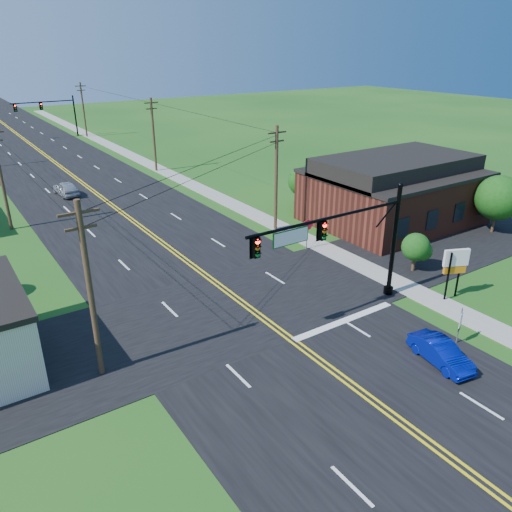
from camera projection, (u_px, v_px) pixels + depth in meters
ground at (386, 415)px, 22.08m from camera, size 260.00×260.00×0.00m
road_main at (74, 178)px, 60.26m from camera, size 16.00×220.00×0.04m
road_cross at (242, 305)px, 31.23m from camera, size 70.00×10.00×0.04m
sidewalk at (190, 183)px, 57.97m from camera, size 2.00×160.00×0.08m
signal_mast_main at (342, 240)px, 28.52m from camera, size 11.30×0.60×7.48m
signal_mast_far at (48, 111)px, 83.65m from camera, size 10.98×0.60×7.48m
brick_building at (393, 196)px, 45.10m from camera, size 14.20×11.20×4.70m
utility_pole_left_a at (90, 289)px, 23.00m from camera, size 1.80×0.28×9.00m
utility_pole_left_b at (1, 177)px, 42.10m from camera, size 1.80×0.28×9.00m
utility_pole_right_a at (276, 177)px, 42.01m from camera, size 1.80×0.28×9.00m
utility_pole_right_b at (154, 134)px, 61.87m from camera, size 1.80×0.28×9.00m
utility_pole_right_c at (83, 109)px, 84.79m from camera, size 1.80×0.28×9.00m
tree_right_front at (498, 198)px, 42.01m from camera, size 3.80×3.80×5.00m
tree_right_back at (303, 181)px, 49.07m from camera, size 3.00×3.00×4.10m
shrub_corner at (416, 247)px, 35.23m from camera, size 2.00×2.00×2.86m
blue_car at (441, 353)px, 25.38m from camera, size 1.90×3.89×1.23m
distant_car at (66, 189)px, 53.25m from camera, size 2.04×4.54×1.51m
route_sign at (460, 323)px, 26.80m from camera, size 0.52×0.24×2.19m
stop_sign at (307, 228)px, 38.86m from camera, size 0.90×0.15×2.55m
pylon_sign at (456, 263)px, 31.17m from camera, size 1.60×0.86×3.38m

